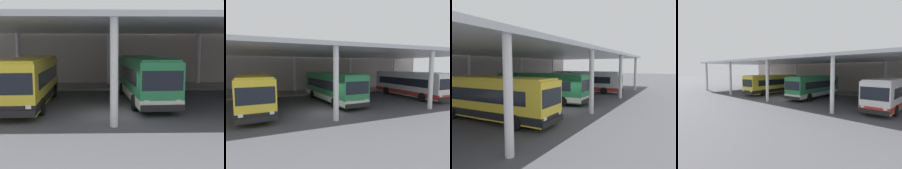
# 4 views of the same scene
# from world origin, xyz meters

# --- Properties ---
(ground_plane) EXTENTS (200.00, 200.00, 0.00)m
(ground_plane) POSITION_xyz_m (0.00, 0.00, 0.00)
(ground_plane) COLOR #47474C
(platform_kerb) EXTENTS (42.00, 4.50, 0.18)m
(platform_kerb) POSITION_xyz_m (0.00, 11.75, 0.09)
(platform_kerb) COLOR gray
(platform_kerb) RESTS_ON ground
(station_building_facade) EXTENTS (48.00, 1.60, 7.05)m
(station_building_facade) POSITION_xyz_m (0.00, 15.00, 3.52)
(station_building_facade) COLOR #ADA399
(station_building_facade) RESTS_ON ground
(canopy_shelter) EXTENTS (40.00, 17.00, 5.55)m
(canopy_shelter) POSITION_xyz_m (0.00, 5.50, 5.29)
(canopy_shelter) COLOR silver
(canopy_shelter) RESTS_ON ground
(bus_nearest_bay) EXTENTS (3.10, 10.65, 3.17)m
(bus_nearest_bay) POSITION_xyz_m (-5.45, 3.14, 1.66)
(bus_nearest_bay) COLOR yellow
(bus_nearest_bay) RESTS_ON ground
(bus_second_bay) EXTENTS (3.19, 10.67, 3.17)m
(bus_second_bay) POSITION_xyz_m (2.37, 4.38, 1.66)
(bus_second_bay) COLOR #28844C
(bus_second_bay) RESTS_ON ground
(bus_middle_bay) EXTENTS (2.80, 10.56, 3.17)m
(bus_middle_bay) POSITION_xyz_m (12.57, 3.54, 1.66)
(bus_middle_bay) COLOR white
(bus_middle_bay) RESTS_ON ground
(bench_waiting) EXTENTS (1.80, 0.45, 0.92)m
(bench_waiting) POSITION_xyz_m (-8.15, 11.82, 0.66)
(bench_waiting) COLOR #4C515B
(bench_waiting) RESTS_ON platform_kerb
(trash_bin) EXTENTS (0.52, 0.52, 0.98)m
(trash_bin) POSITION_xyz_m (-10.76, 11.35, 0.68)
(trash_bin) COLOR #236638
(trash_bin) RESTS_ON platform_kerb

